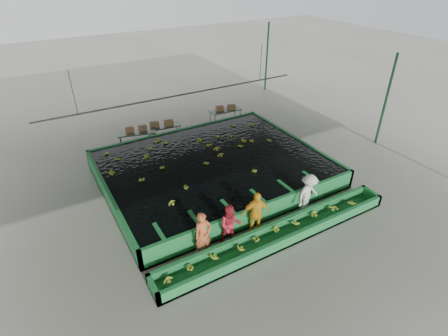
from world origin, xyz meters
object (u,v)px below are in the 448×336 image
worker_c (256,214)px  packing_table_mid (165,132)px  sorting_trough (279,235)px  worker_a (203,235)px  worker_b (230,225)px  flotation_tank (213,168)px  packing_table_right (225,116)px  box_stack_mid (162,126)px  packing_table_left (138,139)px  box_stack_left (136,131)px  worker_d (308,194)px  box_stack_right (226,110)px

worker_c → packing_table_mid: bearing=107.2°
sorting_trough → worker_a: (-2.75, 0.80, 0.64)m
worker_b → flotation_tank: bearing=91.7°
sorting_trough → packing_table_right: (3.65, 10.23, 0.20)m
worker_c → box_stack_mid: size_ratio=1.41×
worker_a → box_stack_mid: (2.13, 9.25, -0.06)m
packing_table_left → flotation_tank: bearing=-65.9°
packing_table_right → box_stack_left: box_stack_left is taller
sorting_trough → worker_b: size_ratio=5.95×
sorting_trough → packing_table_left: packing_table_left is taller
packing_table_mid → box_stack_left: box_stack_left is taller
worker_b → box_stack_mid: 9.31m
worker_d → box_stack_right: 9.57m
worker_a → box_stack_right: (6.43, 9.42, 0.01)m
box_stack_left → box_stack_right: box_stack_left is taller
sorting_trough → box_stack_left: (-2.13, 9.96, 0.67)m
worker_c → flotation_tank: bearing=100.2°
packing_table_right → box_stack_mid: (-4.27, -0.17, 0.39)m
packing_table_mid → packing_table_right: (4.15, 0.19, 0.03)m
box_stack_right → box_stack_left: bearing=-177.4°
flotation_tank → box_stack_right: box_stack_right is taller
flotation_tank → sorting_trough: size_ratio=1.00×
packing_table_mid → packing_table_right: size_ratio=0.93×
box_stack_left → packing_table_mid: bearing=2.9°
worker_b → packing_table_left: (-0.49, 9.08, -0.38)m
packing_table_mid → packing_table_right: bearing=2.6°
packing_table_left → packing_table_right: 5.80m
worker_c → box_stack_right: worker_c is taller
flotation_tank → box_stack_left: (-2.13, 4.86, 0.47)m
sorting_trough → worker_d: (2.02, 0.80, 0.64)m
packing_table_right → worker_c: bearing=-114.0°
worker_b → packing_table_right: 10.82m
flotation_tank → box_stack_mid: 5.01m
worker_d → box_stack_right: size_ratio=1.45×
worker_b → box_stack_mid: worker_b is taller
worker_b → worker_c: 1.10m
worker_a → packing_table_right: bearing=53.7°
flotation_tank → worker_d: worker_d is taller
flotation_tank → packing_table_right: bearing=54.5°
worker_d → packing_table_mid: worker_d is taller
box_stack_left → box_stack_mid: size_ratio=0.87×
box_stack_mid → box_stack_right: bearing=2.3°
flotation_tank → worker_d: bearing=-64.9°
worker_a → worker_c: bearing=-2.1°
sorting_trough → box_stack_mid: size_ratio=7.58×
worker_a → worker_d: size_ratio=1.00×
worker_c → packing_table_right: (4.20, 9.43, -0.48)m
worker_a → box_stack_right: worker_a is taller
packing_table_mid → box_stack_left: 1.71m
worker_a → box_stack_left: worker_a is taller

